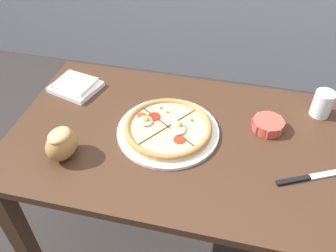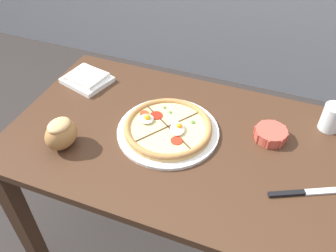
% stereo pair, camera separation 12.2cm
% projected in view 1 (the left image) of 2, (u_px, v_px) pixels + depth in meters
% --- Properties ---
extents(ground_plane, '(12.00, 12.00, 0.00)m').
position_uv_depth(ground_plane, '(185.00, 247.00, 1.71)').
color(ground_plane, '#2D2826').
extents(dining_table, '(1.27, 0.71, 0.74)m').
position_uv_depth(dining_table, '(191.00, 161.00, 1.30)').
color(dining_table, '#422819').
rests_on(dining_table, ground_plane).
extents(pizza, '(0.35, 0.35, 0.05)m').
position_uv_depth(pizza, '(168.00, 128.00, 1.23)').
color(pizza, white).
rests_on(pizza, dining_table).
extents(ramekin_bowl, '(0.12, 0.12, 0.04)m').
position_uv_depth(ramekin_bowl, '(268.00, 124.00, 1.24)').
color(ramekin_bowl, '#C64C3D').
rests_on(ramekin_bowl, dining_table).
extents(napkin_folded, '(0.21, 0.19, 0.04)m').
position_uv_depth(napkin_folded, '(75.00, 86.00, 1.42)').
color(napkin_folded, white).
rests_on(napkin_folded, dining_table).
extents(bread_piece_near, '(0.11, 0.13, 0.11)m').
position_uv_depth(bread_piece_near, '(61.00, 143.00, 1.12)').
color(bread_piece_near, '#A3703D').
rests_on(bread_piece_near, dining_table).
extents(knife_main, '(0.24, 0.13, 0.01)m').
position_uv_depth(knife_main, '(315.00, 176.00, 1.09)').
color(knife_main, silver).
rests_on(knife_main, dining_table).
extents(water_glass, '(0.07, 0.07, 0.10)m').
position_uv_depth(water_glass, '(322.00, 105.00, 1.28)').
color(water_glass, white).
rests_on(water_glass, dining_table).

